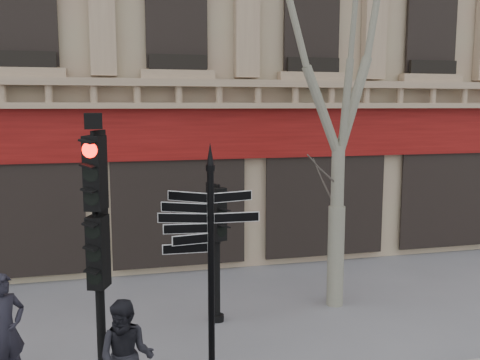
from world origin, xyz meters
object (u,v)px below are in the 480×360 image
object	(u,v)px
traffic_signal_secondary	(217,229)
plane_tree	(342,26)
pedestrian_b	(126,358)
fingerpost	(211,224)
traffic_signal_main	(97,222)
pedestrian_a	(5,331)

from	to	relation	value
traffic_signal_secondary	plane_tree	size ratio (longest dim) A/B	0.32
plane_tree	pedestrian_b	size ratio (longest dim) A/B	5.10
fingerpost	plane_tree	xyz separation A→B (m)	(3.22, 2.55, 3.38)
plane_tree	pedestrian_b	distance (m)	7.50
traffic_signal_main	traffic_signal_secondary	bearing A→B (deg)	67.46
traffic_signal_secondary	pedestrian_a	world-z (taller)	traffic_signal_secondary
fingerpost	traffic_signal_secondary	distance (m)	2.45
traffic_signal_secondary	pedestrian_a	xyz separation A→B (m)	(-3.64, -1.73, -0.99)
traffic_signal_main	pedestrian_b	world-z (taller)	traffic_signal_main
traffic_signal_main	pedestrian_b	distance (m)	1.94
fingerpost	traffic_signal_secondary	size ratio (longest dim) A/B	1.38
pedestrian_a	traffic_signal_secondary	bearing A→B (deg)	-15.20
traffic_signal_main	pedestrian_a	distance (m)	2.33
fingerpost	plane_tree	distance (m)	5.32
pedestrian_b	traffic_signal_main	bearing A→B (deg)	136.94
traffic_signal_main	pedestrian_a	xyz separation A→B (m)	(-1.43, 0.60, -1.74)
pedestrian_a	plane_tree	bearing A→B (deg)	-23.16
traffic_signal_main	traffic_signal_secondary	xyz separation A→B (m)	(2.22, 2.34, -0.75)
plane_tree	pedestrian_a	distance (m)	8.28
pedestrian_b	plane_tree	bearing A→B (deg)	50.82
traffic_signal_secondary	pedestrian_a	size ratio (longest dim) A/B	1.50
traffic_signal_main	plane_tree	bearing A→B (deg)	48.91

